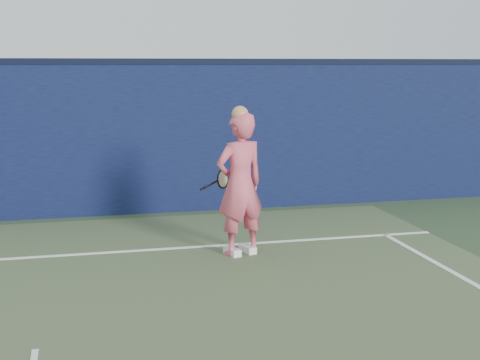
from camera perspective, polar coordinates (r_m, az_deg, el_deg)
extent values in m
cube|color=black|center=(11.42, -15.76, 3.17)|extent=(24.00, 0.40, 2.50)
cube|color=black|center=(11.35, -16.06, 9.70)|extent=(24.00, 0.42, 0.10)
imported|color=#D65367|center=(8.76, 0.00, -0.38)|extent=(0.80, 0.65, 1.90)
sphere|color=tan|center=(8.65, 0.00, 5.62)|extent=(0.22, 0.22, 0.22)
cube|color=white|center=(9.03, 0.65, -5.93)|extent=(0.20, 0.30, 0.10)
cube|color=white|center=(8.90, -0.66, -6.15)|extent=(0.20, 0.30, 0.10)
torus|color=black|center=(9.16, -1.48, 0.08)|extent=(0.23, 0.22, 0.27)
torus|color=#C7DD14|center=(9.16, -1.48, 0.08)|extent=(0.18, 0.18, 0.23)
cylinder|color=beige|center=(9.16, -1.48, 0.08)|extent=(0.18, 0.17, 0.22)
cylinder|color=black|center=(9.05, -2.53, -0.38)|extent=(0.22, 0.16, 0.09)
cylinder|color=black|center=(8.99, -3.14, -0.69)|extent=(0.11, 0.09, 0.06)
cube|color=white|center=(9.19, -15.96, -6.27)|extent=(11.00, 0.08, 0.01)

